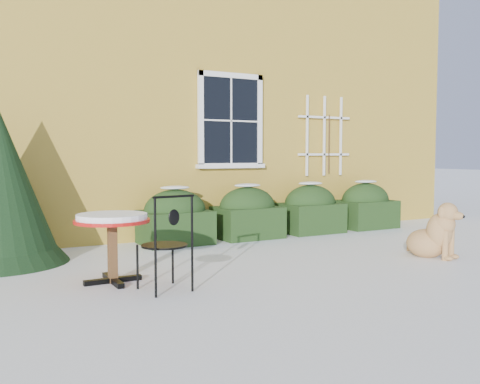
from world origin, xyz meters
TOP-DOWN VIEW (x-y plane):
  - ground at (0.00, 0.00)m, footprint 80.00×80.00m
  - house at (0.00, 7.00)m, footprint 12.40×8.40m
  - hedge_row at (1.65, 2.55)m, footprint 4.95×0.80m
  - bistro_table at (-1.86, 0.51)m, footprint 0.81×0.81m
  - patio_chair_near at (-1.47, -0.11)m, footprint 0.49×0.49m
  - dog at (2.36, -0.20)m, footprint 0.62×0.88m

SIDE VIEW (x-z plane):
  - ground at x=0.00m, z-range 0.00..0.00m
  - dog at x=2.36m, z-range -0.08..0.70m
  - hedge_row at x=1.65m, z-range -0.05..0.86m
  - patio_chair_near at x=-1.47m, z-range 0.00..0.99m
  - bistro_table at x=-1.86m, z-range 0.25..1.01m
  - house at x=0.00m, z-range 0.02..6.42m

